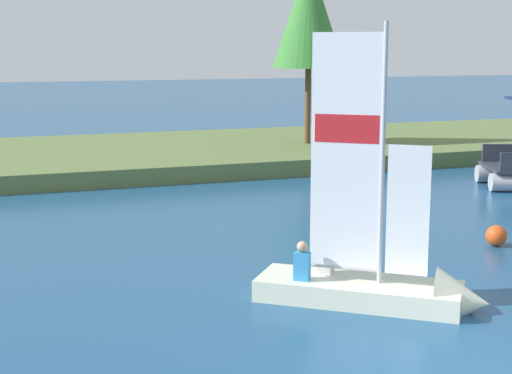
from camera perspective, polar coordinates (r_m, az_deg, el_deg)
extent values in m
cube|color=#5B703D|center=(31.59, -8.16, 2.36)|extent=(80.00, 11.02, 0.60)
cylinder|color=brown|center=(32.50, 3.83, 5.97)|extent=(0.25, 0.25, 3.13)
cone|color=#387F33|center=(32.43, 3.91, 12.61)|extent=(2.96, 2.96, 4.39)
cube|color=silver|center=(14.36, 7.54, -7.60)|extent=(3.67, 3.29, 0.40)
cone|color=silver|center=(14.16, 14.92, -8.14)|extent=(1.43, 1.47, 1.15)
cylinder|color=#B7B7BC|center=(13.74, 9.29, 2.29)|extent=(0.08, 0.08, 4.62)
cube|color=white|center=(13.86, 6.66, 2.55)|extent=(1.02, 0.82, 4.19)
cube|color=red|center=(13.81, 6.70, 4.27)|extent=(0.93, 0.75, 0.50)
cube|color=white|center=(13.84, 11.11, -1.73)|extent=(0.61, 0.49, 2.32)
cylinder|color=#B7B7BC|center=(14.29, 6.49, -5.92)|extent=(1.04, 0.85, 0.06)
cube|color=#338CCC|center=(14.18, 3.40, -5.84)|extent=(0.34, 0.33, 0.52)
sphere|color=tan|center=(14.08, 3.42, -4.40)|extent=(0.20, 0.20, 0.20)
cube|color=silver|center=(14.63, 5.20, -5.31)|extent=(0.34, 0.33, 0.54)
sphere|color=tan|center=(14.53, 5.22, -3.86)|extent=(0.20, 0.20, 0.20)
sphere|color=#E54C19|center=(18.96, 17.24, -3.43)|extent=(0.49, 0.49, 0.49)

